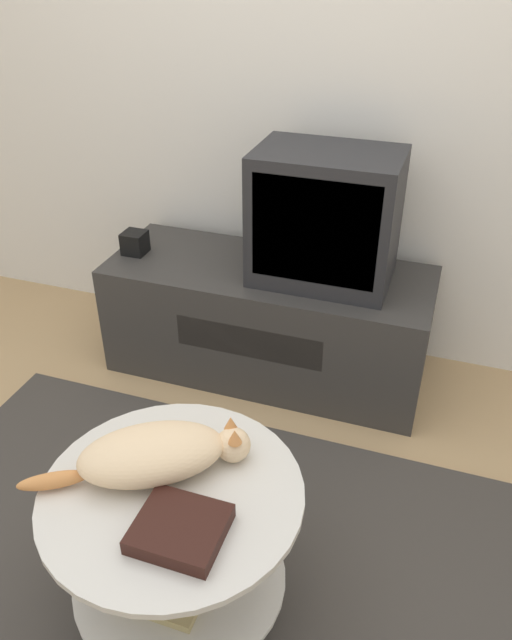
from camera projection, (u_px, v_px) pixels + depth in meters
ground_plane at (165, 597)px, 1.83m from camera, size 12.00×12.00×0.00m
wall_back at (316, 40)px, 2.34m from camera, size 8.00×0.05×2.60m
rug at (165, 595)px, 1.82m from camera, size 1.99×1.55×0.02m
tv_stand at (268, 320)px, 2.65m from camera, size 1.33×0.51×0.49m
tv at (325, 218)px, 2.33m from camera, size 0.53×0.36×0.50m
speaker at (135, 243)px, 2.62m from camera, size 0.09×0.09×0.09m
coffee_table at (176, 537)px, 1.62m from camera, size 0.65×0.65×0.48m
dvd_box at (180, 529)px, 1.40m from camera, size 0.20×0.18×0.04m
cat at (156, 454)px, 1.55m from camera, size 0.51×0.37×0.12m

